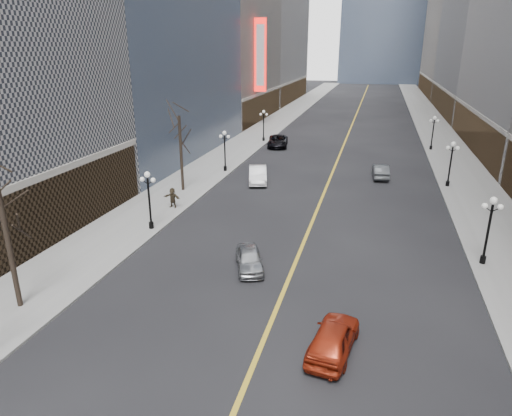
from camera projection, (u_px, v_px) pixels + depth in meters
The scene contains 17 objects.
sidewalk_east at pixel (444, 145), 65.53m from camera, with size 6.00×230.00×0.15m, color gray.
sidewalk_west at pixel (256, 136), 72.30m from camera, with size 6.00×230.00×0.15m, color gray.
lane_line at pixel (350, 130), 78.05m from camera, with size 0.25×200.00×0.02m, color gold.
streetlamp_east_1 at pixel (489, 224), 28.68m from camera, with size 1.26×0.44×4.52m.
streetlamp_east_2 at pixel (451, 159), 45.08m from camera, with size 1.26×0.44×4.52m.
streetlamp_east_3 at pixel (433, 129), 61.48m from camera, with size 1.26×0.44×4.52m.
streetlamp_west_1 at pixel (149, 194), 34.38m from camera, with size 1.26×0.44×4.52m.
streetlamp_west_2 at pixel (225, 147), 50.78m from camera, with size 1.26×0.44×4.52m.
streetlamp_west_3 at pixel (264, 122), 67.18m from camera, with size 1.26×0.44×4.52m.
theatre_marquee at pixel (261, 55), 77.88m from camera, with size 2.00×0.55×12.00m.
tree_west_far at pixel (180, 128), 42.79m from camera, with size 3.60×3.60×7.92m.
car_nb_near at pixel (249, 259), 28.95m from camera, with size 1.62×4.04×1.38m, color #929598.
car_nb_mid at pixel (258, 174), 47.49m from camera, with size 1.79×5.13×1.69m, color white.
car_nb_far at pixel (278, 141), 64.52m from camera, with size 2.67×5.79×1.61m, color black.
car_sb_mid at pixel (333, 338), 20.97m from camera, with size 1.82×4.53×1.54m, color maroon.
car_sb_far at pixel (381, 171), 49.16m from camera, with size 1.56×4.47×1.47m, color #464A4D.
ped_west_far at pixel (172, 198), 39.60m from camera, with size 1.63×0.47×1.76m, color #332A1C.
Camera 1 is at (4.42, 0.42, 13.41)m, focal length 32.00 mm.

